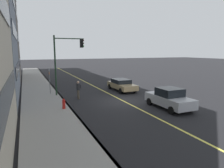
# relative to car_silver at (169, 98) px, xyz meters

# --- Properties ---
(ground) EXTENTS (200.00, 200.00, 0.00)m
(ground) POSITION_rel_car_silver_xyz_m (3.69, 2.39, -0.81)
(ground) COLOR black
(sidewalk_slab) EXTENTS (80.00, 3.74, 0.15)m
(sidewalk_slab) POSITION_rel_car_silver_xyz_m (3.69, 9.31, -0.74)
(sidewalk_slab) COLOR gray
(sidewalk_slab) RESTS_ON ground
(curb_edge) EXTENTS (80.00, 0.16, 0.15)m
(curb_edge) POSITION_rel_car_silver_xyz_m (3.69, 7.52, -0.74)
(curb_edge) COLOR slate
(curb_edge) RESTS_ON ground
(lane_stripe_center) EXTENTS (80.00, 0.16, 0.01)m
(lane_stripe_center) POSITION_rel_car_silver_xyz_m (3.69, 2.39, -0.81)
(lane_stripe_center) COLOR #D8CC4C
(lane_stripe_center) RESTS_ON ground
(car_silver) EXTENTS (4.38, 2.07, 1.67)m
(car_silver) POSITION_rel_car_silver_xyz_m (0.00, 0.00, 0.00)
(car_silver) COLOR #A8AAB2
(car_silver) RESTS_ON ground
(car_tan) EXTENTS (4.72, 2.02, 1.34)m
(car_tan) POSITION_rel_car_silver_xyz_m (8.30, 0.27, -0.11)
(car_tan) COLOR tan
(car_tan) RESTS_ON ground
(pedestrian_with_backpack) EXTENTS (0.43, 0.39, 1.76)m
(pedestrian_with_backpack) POSITION_rel_car_silver_xyz_m (6.15, 6.01, 0.22)
(pedestrian_with_backpack) COLOR brown
(pedestrian_with_backpack) RESTS_ON ground
(traffic_light_mast) EXTENTS (0.28, 3.11, 6.17)m
(traffic_light_mast) POSITION_rel_car_silver_xyz_m (8.04, 6.76, 3.34)
(traffic_light_mast) COLOR #1E3823
(traffic_light_mast) RESTS_ON ground
(street_sign_post) EXTENTS (0.60, 0.08, 2.88)m
(street_sign_post) POSITION_rel_car_silver_xyz_m (9.09, 8.35, 0.88)
(street_sign_post) COLOR slate
(street_sign_post) RESTS_ON ground
(fire_hydrant) EXTENTS (0.24, 0.24, 0.94)m
(fire_hydrant) POSITION_rel_car_silver_xyz_m (2.73, 8.04, -0.35)
(fire_hydrant) COLOR red
(fire_hydrant) RESTS_ON ground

